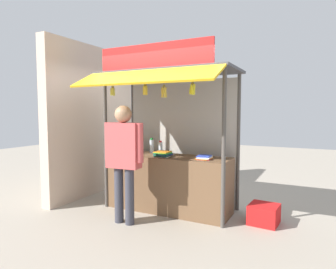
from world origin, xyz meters
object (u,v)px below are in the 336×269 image
object	(u,v)px
water_bottle_back_right	(132,144)
banana_bunch_rightmost	(145,90)
magazine_stack_mid_left	(127,152)
banana_bunch_inner_left	(192,89)
vendor_person	(124,153)
water_bottle_center	(152,146)
plastic_crate	(264,214)
water_bottle_far_left	(123,145)
magazine_stack_mid_right	(204,157)
water_bottle_left	(141,147)
banana_bunch_leftmost	(164,92)
banana_bunch_inner_right	(113,92)
magazine_stack_front_left	(163,154)
water_bottle_rear_center	(141,145)
water_bottle_far_right	(161,148)

from	to	relation	value
water_bottle_back_right	banana_bunch_rightmost	bearing A→B (deg)	-41.73
magazine_stack_mid_left	banana_bunch_inner_left	bearing A→B (deg)	-13.44
vendor_person	water_bottle_center	bearing A→B (deg)	-88.16
magazine_stack_mid_left	banana_bunch_inner_left	size ratio (longest dim) A/B	0.94
banana_bunch_inner_left	plastic_crate	bearing A→B (deg)	29.04
water_bottle_far_left	water_bottle_center	distance (m)	0.55
water_bottle_center	magazine_stack_mid_right	world-z (taller)	water_bottle_center
water_bottle_left	plastic_crate	bearing A→B (deg)	1.66
banana_bunch_leftmost	water_bottle_left	bearing A→B (deg)	146.69
banana_bunch_inner_right	vendor_person	bearing A→B (deg)	-38.97
water_bottle_back_right	vendor_person	xyz separation A→B (m)	(0.50, -0.95, -0.02)
water_bottle_back_right	magazine_stack_front_left	xyz separation A→B (m)	(0.77, -0.26, -0.10)
water_bottle_rear_center	magazine_stack_mid_left	size ratio (longest dim) A/B	0.98
magazine_stack_mid_right	magazine_stack_mid_left	world-z (taller)	magazine_stack_mid_left
banana_bunch_leftmost	plastic_crate	world-z (taller)	banana_bunch_leftmost
water_bottle_far_left	water_bottle_left	bearing A→B (deg)	-6.30
banana_bunch_inner_left	vendor_person	xyz separation A→B (m)	(-0.90, -0.39, -0.91)
magazine_stack_front_left	banana_bunch_inner_left	size ratio (longest dim) A/B	0.98
water_bottle_far_right	water_bottle_center	bearing A→B (deg)	160.13
banana_bunch_inner_left	banana_bunch_leftmost	size ratio (longest dim) A/B	0.90
plastic_crate	magazine_stack_front_left	bearing A→B (deg)	-172.23
banana_bunch_inner_left	banana_bunch_inner_right	xyz separation A→B (m)	(-1.38, -0.00, 0.01)
water_bottle_rear_center	water_bottle_far_right	bearing A→B (deg)	-13.62
water_bottle_center	banana_bunch_rightmost	world-z (taller)	banana_bunch_rightmost
water_bottle_left	water_bottle_back_right	xyz separation A→B (m)	(-0.26, 0.11, 0.03)
magazine_stack_mid_left	banana_bunch_leftmost	size ratio (longest dim) A/B	0.85
banana_bunch_inner_right	banana_bunch_inner_left	bearing A→B (deg)	0.05
water_bottle_left	banana_bunch_leftmost	size ratio (longest dim) A/B	0.83
magazine_stack_mid_left	magazine_stack_front_left	size ratio (longest dim) A/B	0.96
magazine_stack_mid_left	banana_bunch_leftmost	world-z (taller)	banana_bunch_leftmost
water_bottle_center	magazine_stack_mid_right	distance (m)	1.09
water_bottle_center	banana_bunch_inner_right	xyz separation A→B (m)	(-0.37, -0.61, 0.92)
water_bottle_back_right	banana_bunch_inner_right	world-z (taller)	banana_bunch_inner_right
water_bottle_far_right	banana_bunch_leftmost	bearing A→B (deg)	-57.01
magazine_stack_front_left	banana_bunch_rightmost	size ratio (longest dim) A/B	1.05
water_bottle_far_right	banana_bunch_leftmost	xyz separation A→B (m)	(0.34, -0.53, 0.90)
magazine_stack_front_left	plastic_crate	size ratio (longest dim) A/B	0.68
magazine_stack_mid_right	banana_bunch_rightmost	world-z (taller)	banana_bunch_rightmost
magazine_stack_mid_left	magazine_stack_front_left	bearing A→B (deg)	-1.60
banana_bunch_inner_right	magazine_stack_front_left	bearing A→B (deg)	21.87
magazine_stack_mid_right	banana_bunch_inner_right	xyz separation A→B (m)	(-1.43, -0.37, 1.01)
water_bottle_back_right	magazine_stack_mid_left	size ratio (longest dim) A/B	1.22
water_bottle_far_left	water_bottle_far_right	xyz separation A→B (m)	(0.76, 0.03, -0.01)
water_bottle_center	water_bottle_rear_center	distance (m)	0.26
water_bottle_rear_center	magazine_stack_front_left	size ratio (longest dim) A/B	0.94
banana_bunch_inner_right	water_bottle_left	bearing A→B (deg)	61.87
banana_bunch_rightmost	banana_bunch_leftmost	size ratio (longest dim) A/B	0.84
banana_bunch_rightmost	vendor_person	size ratio (longest dim) A/B	0.15
water_bottle_far_right	banana_bunch_inner_right	bearing A→B (deg)	-137.97
magazine_stack_mid_left	vendor_person	distance (m)	0.84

